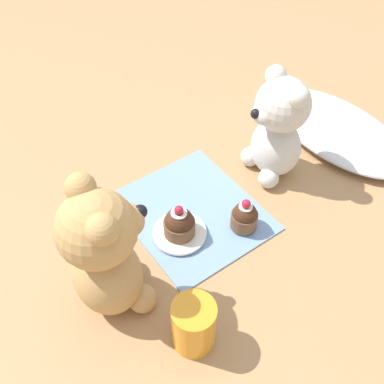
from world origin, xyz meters
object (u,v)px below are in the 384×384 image
object	(u,v)px
teddy_bear_cream	(278,128)
saucer_plate	(180,233)
cupcake_near_cream_bear	(244,216)
teddy_bear_tan	(105,253)
cupcake_near_tan_bear	(179,224)
juice_glass	(194,325)

from	to	relation	value
teddy_bear_cream	saucer_plate	xyz separation A→B (m)	(0.03, -0.24, -0.10)
teddy_bear_cream	cupcake_near_cream_bear	bearing A→B (deg)	-50.01
saucer_plate	teddy_bear_tan	bearing A→B (deg)	-75.71
cupcake_near_cream_bear	saucer_plate	size ratio (longest dim) A/B	0.69
cupcake_near_cream_bear	cupcake_near_tan_bear	xyz separation A→B (m)	(-0.05, -0.10, 0.00)
saucer_plate	teddy_bear_cream	bearing A→B (deg)	96.95
teddy_bear_cream	cupcake_near_tan_bear	xyz separation A→B (m)	(0.03, -0.24, -0.07)
cupcake_near_cream_bear	cupcake_near_tan_bear	world-z (taller)	cupcake_near_tan_bear
teddy_bear_cream	cupcake_near_cream_bear	xyz separation A→B (m)	(0.08, -0.14, -0.08)
cupcake_near_cream_bear	saucer_plate	xyz separation A→B (m)	(-0.05, -0.10, -0.02)
teddy_bear_tan	teddy_bear_cream	bearing A→B (deg)	-73.19
cupcake_near_tan_bear	teddy_bear_cream	bearing A→B (deg)	96.95
teddy_bear_cream	juice_glass	bearing A→B (deg)	-49.24
cupcake_near_tan_bear	juice_glass	bearing A→B (deg)	-28.53
teddy_bear_tan	cupcake_near_tan_bear	size ratio (longest dim) A/B	3.54
saucer_plate	cupcake_near_tan_bear	distance (m)	0.03
saucer_plate	cupcake_near_tan_bear	size ratio (longest dim) A/B	1.42
teddy_bear_tan	cupcake_near_tan_bear	distance (m)	0.17
teddy_bear_tan	juice_glass	xyz separation A→B (m)	(0.13, 0.06, -0.07)
teddy_bear_cream	teddy_bear_tan	xyz separation A→B (m)	(0.07, -0.39, 0.01)
cupcake_near_tan_bear	juice_glass	xyz separation A→B (m)	(0.17, -0.09, 0.01)
cupcake_near_cream_bear	juice_glass	bearing A→B (deg)	-58.86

